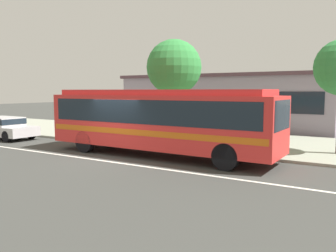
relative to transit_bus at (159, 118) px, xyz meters
name	(u,v)px	position (x,y,z in m)	size (l,w,h in m)	color
ground_plane	(114,157)	(-1.45, -1.32, -1.69)	(120.00, 120.00, 0.00)	#3B3C38
sidewalk_slab	(187,138)	(-1.45, 5.35, -1.63)	(60.00, 8.00, 0.12)	#989B89
lane_stripe_center	(101,161)	(-1.45, -2.12, -1.69)	(56.00, 0.16, 0.01)	silver
transit_bus	(159,118)	(0.00, 0.00, 0.00)	(10.60, 2.62, 2.91)	red
sedan_behind_bus	(4,127)	(-10.89, -0.21, -0.97)	(4.24, 1.84, 1.29)	silver
pedestrian_waiting_near_sign	(137,124)	(-2.92, 2.35, -0.60)	(0.48, 0.48, 1.66)	#775E5F
pedestrian_walking_along_curb	(125,122)	(-3.85, 2.51, -0.55)	(0.42, 0.42, 1.74)	#1E3745
bus_stop_sign	(280,120)	(4.67, 2.08, -0.07)	(0.11, 0.44, 2.33)	gray
street_tree_near_stop	(174,68)	(-1.78, 4.34, 2.45)	(3.10, 3.10, 5.60)	brown
station_building	(229,101)	(-1.91, 13.25, 0.36)	(16.31, 7.01, 4.08)	gray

